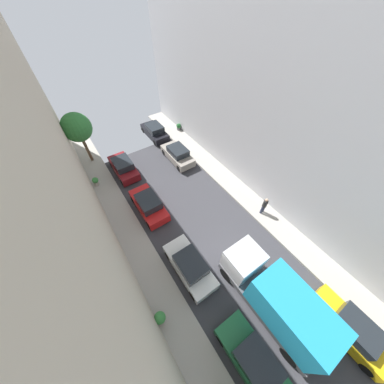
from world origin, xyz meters
TOP-DOWN VIEW (x-y plane):
  - ground at (0.00, 0.00)m, footprint 32.00×32.00m
  - sidewalk_left at (-5.00, 0.00)m, footprint 2.00×44.00m
  - sidewalk_right at (5.00, 0.00)m, footprint 2.00×44.00m
  - building_left at (-9.00, 0.00)m, footprint 6.00×44.00m
  - building_right at (9.00, 0.00)m, footprint 6.00×44.00m
  - parked_car_left_1 at (-2.70, -4.07)m, footprint 1.78×4.20m
  - parked_car_left_2 at (-2.70, 1.74)m, footprint 1.78×4.20m
  - parked_car_left_3 at (-2.70, 7.88)m, footprint 1.78×4.20m
  - parked_car_left_4 at (-2.70, 13.45)m, footprint 1.78×4.20m
  - parked_car_right_0 at (2.70, -6.07)m, footprint 1.78×4.20m
  - parked_car_right_1 at (2.70, 12.12)m, footprint 1.78×4.20m
  - parked_car_right_2 at (2.70, 17.30)m, footprint 1.78×4.20m
  - delivery_truck at (0.00, -2.77)m, footprint 2.26×6.60m
  - pedestrian at (4.89, 2.31)m, footprint 0.40×0.36m
  - street_tree_0 at (-4.89, 17.04)m, footprint 2.64×2.64m
  - potted_plant_0 at (-5.74, 0.24)m, footprint 0.67×0.67m
  - potted_plant_2 at (5.73, 16.83)m, footprint 0.56×0.56m
  - potted_plant_3 at (-5.54, 13.20)m, footprint 0.56×0.56m

SIDE VIEW (x-z plane):
  - ground at x=0.00m, z-range 0.00..0.00m
  - sidewalk_left at x=-5.00m, z-range 0.00..0.15m
  - sidewalk_right at x=5.00m, z-range 0.00..0.15m
  - potted_plant_2 at x=5.73m, z-range 0.17..0.96m
  - potted_plant_3 at x=-5.54m, z-range 0.19..1.03m
  - potted_plant_0 at x=-5.74m, z-range 0.22..1.20m
  - parked_car_left_1 at x=-2.70m, z-range -0.06..1.50m
  - parked_car_left_2 at x=-2.70m, z-range -0.06..1.50m
  - parked_car_left_3 at x=-2.70m, z-range -0.06..1.50m
  - parked_car_left_4 at x=-2.70m, z-range -0.06..1.50m
  - parked_car_right_0 at x=2.70m, z-range -0.06..1.50m
  - parked_car_right_1 at x=2.70m, z-range -0.06..1.50m
  - parked_car_right_2 at x=2.70m, z-range -0.06..1.50m
  - pedestrian at x=4.89m, z-range 0.21..1.93m
  - delivery_truck at x=0.00m, z-range 0.10..3.48m
  - street_tree_0 at x=-4.89m, z-range 1.38..6.53m
  - building_right at x=9.00m, z-range 0.00..14.51m
  - building_left at x=-9.00m, z-range 0.00..14.67m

